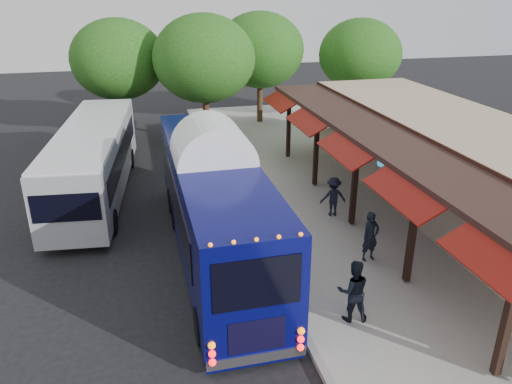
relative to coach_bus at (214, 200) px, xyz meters
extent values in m
plane|color=black|center=(1.45, -3.30, -1.99)|extent=(90.00, 90.00, 0.00)
cube|color=#9E9B93|center=(6.45, 0.70, -1.91)|extent=(10.00, 40.00, 0.15)
cube|color=gray|center=(1.50, 0.70, -1.91)|extent=(0.20, 40.00, 0.16)
cube|color=tan|center=(9.95, 0.70, -0.19)|extent=(5.00, 20.00, 3.60)
cube|color=black|center=(7.43, 0.70, 1.31)|extent=(0.06, 20.00, 0.60)
cube|color=#331E19|center=(6.35, 0.70, 1.41)|extent=(2.60, 20.00, 0.18)
cube|color=black|center=(5.23, -7.30, -0.18)|extent=(0.18, 0.18, 3.16)
cube|color=maroon|center=(4.80, -7.30, 1.16)|extent=(1.00, 3.20, 0.57)
cube|color=black|center=(5.23, -3.30, -0.18)|extent=(0.18, 0.18, 3.16)
cube|color=maroon|center=(4.80, -3.30, 1.16)|extent=(1.00, 3.20, 0.57)
cube|color=black|center=(5.23, 0.70, -0.18)|extent=(0.18, 0.18, 3.16)
cube|color=maroon|center=(4.80, 0.70, 1.16)|extent=(1.00, 3.20, 0.57)
cube|color=black|center=(5.23, 4.70, -0.18)|extent=(0.18, 0.18, 3.16)
cube|color=maroon|center=(4.80, 4.70, 1.16)|extent=(1.00, 3.20, 0.57)
cube|color=black|center=(5.23, 8.70, -0.18)|extent=(0.18, 0.18, 3.16)
cube|color=maroon|center=(4.80, 8.70, 1.16)|extent=(1.00, 3.20, 0.57)
sphere|color=#1A698F|center=(5.65, -5.30, 0.89)|extent=(0.26, 0.26, 0.26)
sphere|color=#1A698F|center=(5.65, -0.30, 0.89)|extent=(0.26, 0.26, 0.26)
sphere|color=#1A698F|center=(5.65, 4.70, 0.89)|extent=(0.26, 0.26, 0.26)
cube|color=#070953|center=(0.00, 0.01, -0.05)|extent=(2.47, 11.49, 3.02)
cube|color=#070953|center=(0.00, 0.01, -1.70)|extent=(2.42, 11.38, 0.34)
ellipsoid|color=white|center=(0.00, 0.01, 1.44)|extent=(2.46, 11.26, 0.54)
cube|color=black|center=(0.00, -5.74, 0.46)|extent=(2.00, 0.03, 1.24)
cube|color=silver|center=(0.00, -5.67, -1.58)|extent=(2.39, 0.18, 0.27)
sphere|color=#FF0C0C|center=(-1.05, -5.76, -1.33)|extent=(0.17, 0.17, 0.17)
sphere|color=#FF0C0C|center=(1.05, -5.76, -1.33)|extent=(0.17, 0.17, 0.17)
cylinder|color=black|center=(-1.11, -4.35, -1.49)|extent=(0.29, 1.00, 1.00)
cylinder|color=black|center=(1.11, -4.35, -1.49)|extent=(0.29, 1.00, 1.00)
cylinder|color=black|center=(-1.11, 3.69, -1.49)|extent=(0.29, 1.00, 1.00)
cylinder|color=black|center=(1.11, 3.69, -1.49)|extent=(0.29, 1.00, 1.00)
cube|color=gray|center=(-4.10, 6.37, -0.37)|extent=(3.51, 11.27, 2.55)
cube|color=black|center=(-5.31, 6.37, -0.15)|extent=(0.98, 9.38, 0.96)
cube|color=black|center=(-2.88, 6.37, -0.15)|extent=(0.98, 9.38, 0.96)
cube|color=silver|center=(-4.10, 6.37, 0.94)|extent=(3.44, 11.05, 0.10)
cylinder|color=black|center=(-5.21, 2.49, -1.52)|extent=(0.36, 0.95, 0.93)
cylinder|color=black|center=(-2.99, 2.49, -1.52)|extent=(0.36, 0.95, 0.93)
cylinder|color=black|center=(-5.21, 9.70, -1.52)|extent=(0.36, 0.95, 0.93)
cylinder|color=black|center=(-2.99, 9.70, -1.52)|extent=(0.36, 0.95, 0.93)
imported|color=black|center=(4.72, -1.80, -1.00)|extent=(0.68, 0.51, 1.67)
imported|color=black|center=(2.90, -4.56, -0.96)|extent=(0.97, 0.83, 1.75)
imported|color=black|center=(2.05, 5.44, -0.95)|extent=(1.04, 0.43, 1.77)
imported|color=black|center=(4.85, 1.65, -1.06)|extent=(1.06, 0.69, 1.55)
cylinder|color=#382314|center=(1.65, 12.73, -0.38)|extent=(0.36, 0.36, 3.21)
ellipsoid|color=#1D4812|center=(1.65, 12.73, 2.75)|extent=(5.54, 5.54, 4.71)
cylinder|color=#382314|center=(5.65, 16.26, -0.41)|extent=(0.36, 0.36, 3.16)
ellipsoid|color=#1D4812|center=(5.65, 16.26, 2.68)|extent=(5.45, 5.45, 4.63)
cylinder|color=#382314|center=(11.73, 14.83, -0.50)|extent=(0.36, 0.36, 2.97)
ellipsoid|color=#1D4812|center=(11.73, 14.83, 2.40)|extent=(5.13, 5.13, 4.36)
cylinder|color=#382314|center=(-2.88, 15.11, -0.45)|extent=(0.36, 0.36, 3.07)
ellipsoid|color=#1D4812|center=(-2.88, 15.11, 2.54)|extent=(5.30, 5.30, 4.50)
camera|label=1|loc=(-2.21, -14.66, 6.45)|focal=35.00mm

